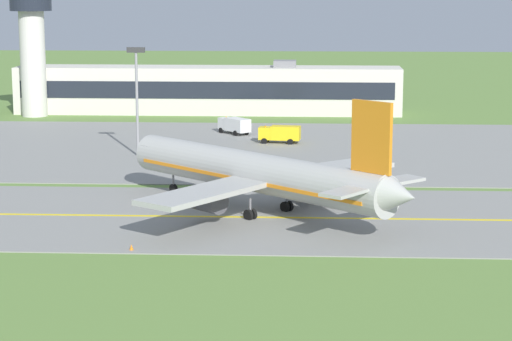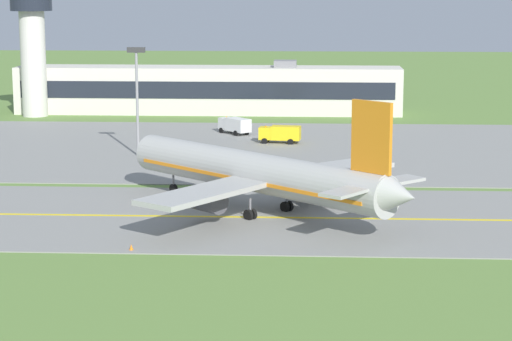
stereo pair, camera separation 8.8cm
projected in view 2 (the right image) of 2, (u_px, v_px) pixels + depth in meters
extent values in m
plane|color=olive|center=(253.00, 218.00, 98.86)|extent=(500.00, 500.00, 0.00)
cube|color=gray|center=(253.00, 218.00, 98.85)|extent=(240.00, 28.00, 0.10)
cube|color=gray|center=(341.00, 149.00, 139.55)|extent=(140.00, 52.00, 0.10)
cube|color=yellow|center=(253.00, 217.00, 98.84)|extent=(220.00, 0.60, 0.01)
cylinder|color=#ADADA8|center=(255.00, 172.00, 100.46)|extent=(27.69, 26.01, 4.00)
cone|color=#ADADA8|center=(144.00, 151.00, 113.27)|extent=(4.49, 4.56, 3.80)
cone|color=#ADADA8|center=(400.00, 196.00, 87.43)|extent=(4.66, 4.67, 3.40)
cube|color=orange|center=(255.00, 177.00, 100.55)|extent=(25.74, 24.22, 0.36)
cube|color=#1E232D|center=(156.00, 147.00, 111.60)|extent=(3.63, 3.72, 0.70)
cube|color=#ADADA8|center=(206.00, 192.00, 93.17)|extent=(12.49, 15.06, 0.50)
cylinder|color=#47474C|center=(208.00, 200.00, 96.21)|extent=(4.06, 4.00, 2.30)
cylinder|color=black|center=(198.00, 198.00, 97.34)|extent=(1.61, 1.71, 2.10)
cube|color=#ADADA8|center=(327.00, 169.00, 104.83)|extent=(14.65, 13.21, 0.50)
cylinder|color=#47474C|center=(300.00, 182.00, 105.13)|extent=(4.06, 4.00, 2.30)
cylinder|color=black|center=(289.00, 180.00, 106.25)|extent=(1.61, 1.71, 2.10)
cube|color=orange|center=(371.00, 137.00, 88.93)|extent=(3.50, 3.28, 6.50)
cube|color=#ADADA8|center=(349.00, 191.00, 87.42)|extent=(5.51, 6.24, 0.30)
cube|color=#ADADA8|center=(394.00, 181.00, 91.80)|extent=(6.09, 5.76, 0.30)
cylinder|color=slate|center=(173.00, 182.00, 110.13)|extent=(0.24, 0.24, 1.65)
cylinder|color=black|center=(174.00, 189.00, 110.29)|extent=(1.05, 1.00, 1.10)
cylinder|color=slate|center=(250.00, 206.00, 97.79)|extent=(0.24, 0.24, 1.65)
cylinder|color=black|center=(248.00, 215.00, 97.75)|extent=(1.05, 1.00, 1.10)
cylinder|color=black|center=(252.00, 214.00, 98.13)|extent=(1.05, 1.00, 1.10)
cylinder|color=slate|center=(287.00, 199.00, 101.36)|extent=(0.24, 0.24, 1.65)
cylinder|color=black|center=(285.00, 207.00, 101.32)|extent=(1.05, 1.00, 1.10)
cylinder|color=black|center=(289.00, 206.00, 101.70)|extent=(1.05, 1.00, 1.10)
cube|color=yellow|center=(266.00, 133.00, 145.10)|extent=(2.04, 2.22, 1.80)
cube|color=#1E232D|center=(260.00, 131.00, 145.18)|extent=(0.36, 1.84, 0.81)
cube|color=yellow|center=(286.00, 133.00, 144.55)|extent=(4.44, 2.63, 2.00)
cylinder|color=orange|center=(266.00, 126.00, 144.92)|extent=(0.20, 0.20, 0.18)
cylinder|color=black|center=(264.00, 141.00, 144.33)|extent=(0.93, 0.41, 0.90)
cylinder|color=black|center=(267.00, 139.00, 146.26)|extent=(0.93, 0.41, 0.90)
cylinder|color=black|center=(290.00, 142.00, 143.60)|extent=(0.93, 0.41, 0.90)
cylinder|color=black|center=(293.00, 140.00, 145.62)|extent=(0.93, 0.41, 0.90)
cube|color=silver|center=(227.00, 123.00, 155.20)|extent=(2.69, 2.67, 1.80)
cube|color=#1E232D|center=(224.00, 121.00, 155.74)|extent=(1.47, 1.29, 0.81)
cube|color=silver|center=(238.00, 125.00, 152.84)|extent=(4.33, 4.55, 2.00)
cylinder|color=orange|center=(226.00, 117.00, 155.01)|extent=(0.20, 0.20, 0.18)
cylinder|color=black|center=(221.00, 131.00, 154.79)|extent=(0.81, 0.88, 0.90)
cylinder|color=black|center=(232.00, 129.00, 155.99)|extent=(0.81, 0.88, 0.90)
cylinder|color=black|center=(236.00, 134.00, 151.77)|extent=(0.81, 0.88, 0.90)
cylinder|color=black|center=(247.00, 132.00, 153.03)|extent=(0.81, 0.88, 0.90)
cube|color=beige|center=(209.00, 90.00, 178.60)|extent=(68.91, 8.61, 8.35)
cube|color=#1E232D|center=(206.00, 90.00, 174.25)|extent=(66.15, 0.10, 3.01)
cube|color=slate|center=(285.00, 64.00, 177.00)|extent=(4.00, 4.00, 1.20)
cylinder|color=silver|center=(33.00, 64.00, 173.62)|extent=(4.40, 4.40, 18.38)
cylinder|color=#1E232D|center=(31.00, 1.00, 171.63)|extent=(7.20, 7.20, 3.20)
cylinder|color=gray|center=(137.00, 105.00, 132.92)|extent=(0.36, 0.36, 14.00)
cube|color=#333333|center=(136.00, 50.00, 131.56)|extent=(2.40, 0.50, 0.70)
cone|color=orange|center=(131.00, 248.00, 86.62)|extent=(0.44, 0.44, 0.60)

